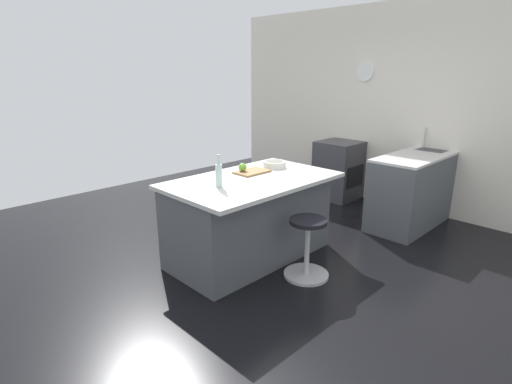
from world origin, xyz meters
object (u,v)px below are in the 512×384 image
object	(u,v)px
stool_by_window	(307,250)
cutting_board	(252,172)
kitchen_island	(250,218)
apple_green	(243,167)
oven_range	(339,170)
water_bottle	(219,175)
fruit_bowl	(274,164)

from	to	relation	value
stool_by_window	cutting_board	size ratio (longest dim) A/B	1.65
kitchen_island	apple_green	distance (m)	0.54
oven_range	kitchen_island	bearing A→B (deg)	12.20
kitchen_island	apple_green	bearing A→B (deg)	-113.63
oven_range	cutting_board	size ratio (longest dim) A/B	2.47
oven_range	water_bottle	bearing A→B (deg)	11.34
cutting_board	water_bottle	xyz separation A→B (m)	(0.61, 0.18, 0.11)
oven_range	stool_by_window	xyz separation A→B (m)	(2.35, 1.23, -0.17)
oven_range	apple_green	world-z (taller)	apple_green
oven_range	kitchen_island	distance (m)	2.50
cutting_board	apple_green	bearing A→B (deg)	-37.59
apple_green	fruit_bowl	world-z (taller)	apple_green
apple_green	water_bottle	bearing A→B (deg)	24.58
cutting_board	fruit_bowl	bearing A→B (deg)	-179.84
stool_by_window	fruit_bowl	xyz separation A→B (m)	(-0.43, -0.83, 0.64)
stool_by_window	apple_green	size ratio (longest dim) A/B	6.76
water_bottle	fruit_bowl	world-z (taller)	water_bottle
stool_by_window	cutting_board	bearing A→B (deg)	-95.07
apple_green	water_bottle	size ratio (longest dim) A/B	0.28
oven_range	cutting_board	bearing A→B (deg)	9.95
water_bottle	kitchen_island	bearing A→B (deg)	-173.47
kitchen_island	apple_green	world-z (taller)	apple_green
kitchen_island	fruit_bowl	distance (m)	0.72
oven_range	kitchen_island	size ratio (longest dim) A/B	0.51
cutting_board	apple_green	world-z (taller)	apple_green
cutting_board	apple_green	xyz separation A→B (m)	(0.08, -0.06, 0.05)
cutting_board	fruit_bowl	world-z (taller)	fruit_bowl
oven_range	water_bottle	xyz separation A→B (m)	(2.88, 0.58, 0.56)
cutting_board	stool_by_window	bearing A→B (deg)	84.93
oven_range	stool_by_window	world-z (taller)	oven_range
oven_range	apple_green	distance (m)	2.43
water_bottle	fruit_bowl	bearing A→B (deg)	-169.40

